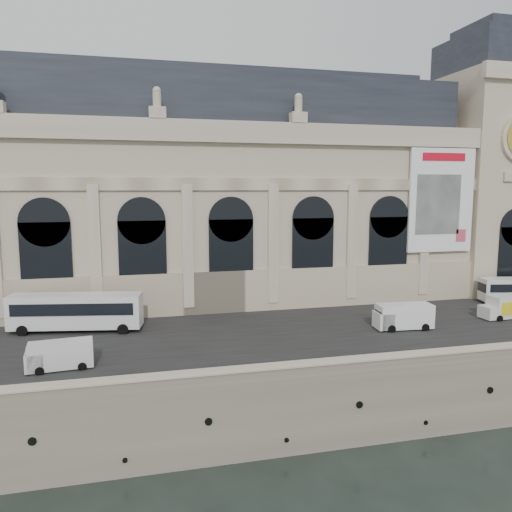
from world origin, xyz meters
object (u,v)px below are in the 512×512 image
(van_c, at_px, (401,317))
(box_truck, at_px, (509,307))
(van_b, at_px, (57,356))
(bus_left, at_px, (76,311))

(van_c, xyz_separation_m, box_truck, (14.18, 1.14, -0.02))
(van_b, bearing_deg, bus_left, 88.04)
(bus_left, height_order, van_b, bus_left)
(van_c, bearing_deg, van_b, -173.34)
(bus_left, xyz_separation_m, van_c, (32.59, -7.13, -0.83))
(van_b, bearing_deg, box_truck, 6.05)
(bus_left, distance_m, van_b, 11.04)
(bus_left, bearing_deg, box_truck, -7.30)
(van_c, bearing_deg, bus_left, 167.65)
(van_b, xyz_separation_m, van_c, (32.96, 3.85, 0.18))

